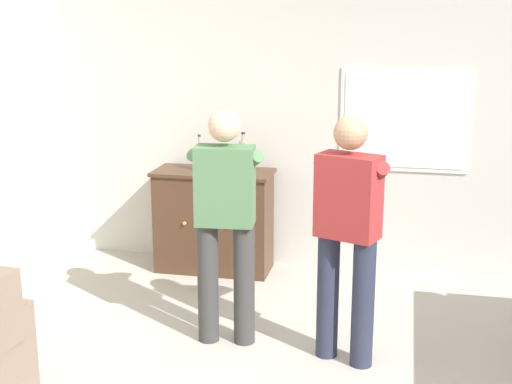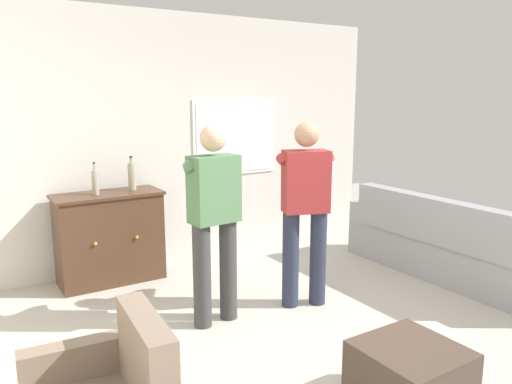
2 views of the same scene
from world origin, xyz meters
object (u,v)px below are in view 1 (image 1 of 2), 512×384
object	(u,v)px
bottle_liquor_amber	(200,157)
bottle_wine_green	(243,155)
person_standing_right	(348,228)
person_standing_left	(226,216)
sideboard_cabinet	(214,221)

from	to	relation	value
bottle_liquor_amber	bottle_wine_green	bearing A→B (deg)	7.24
bottle_liquor_amber	person_standing_right	distance (m)	2.09
person_standing_left	bottle_liquor_amber	bearing A→B (deg)	113.24
bottle_wine_green	sideboard_cabinet	bearing A→B (deg)	-174.21
bottle_liquor_amber	person_standing_left	size ratio (longest dim) A/B	0.19
bottle_wine_green	person_standing_left	xyz separation A→B (m)	(0.21, -1.43, -0.14)
sideboard_cabinet	person_standing_left	distance (m)	1.56
sideboard_cabinet	person_standing_right	size ratio (longest dim) A/B	0.64
person_standing_right	sideboard_cabinet	bearing A→B (deg)	131.33
bottle_wine_green	bottle_liquor_amber	world-z (taller)	bottle_wine_green
person_standing_left	person_standing_right	world-z (taller)	same
person_standing_left	sideboard_cabinet	bearing A→B (deg)	108.73
person_standing_left	person_standing_right	xyz separation A→B (m)	(0.86, -0.11, 0.00)
bottle_liquor_amber	person_standing_right	world-z (taller)	person_standing_right
sideboard_cabinet	bottle_liquor_amber	world-z (taller)	bottle_liquor_amber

